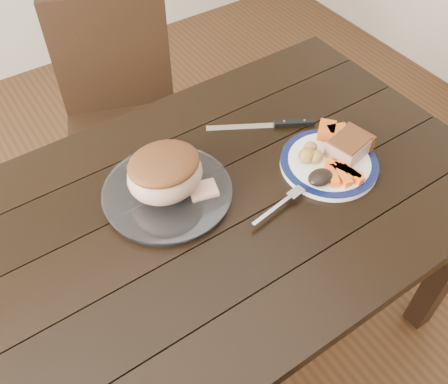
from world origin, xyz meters
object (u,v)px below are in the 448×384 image
dining_table (195,235)px  serving_platter (168,194)px  roast_joint (165,175)px  fork (282,203)px  carving_knife (281,124)px  dinner_plate (329,164)px  chair_far (121,112)px  pork_slice (349,147)px

dining_table → serving_platter: (-0.02, 0.09, 0.10)m
roast_joint → fork: bearing=-41.8°
dining_table → roast_joint: size_ratio=8.34×
serving_platter → carving_knife: 0.42m
fork → carving_knife: fork is taller
dinner_plate → carving_knife: dinner_plate is taller
chair_far → dining_table: bearing=101.8°
serving_platter → dining_table: bearing=-74.5°
dining_table → serving_platter: serving_platter is taller
serving_platter → roast_joint: size_ratio=1.69×
pork_slice → roast_joint: (-0.48, 0.15, 0.04)m
serving_platter → carving_knife: serving_platter is taller
serving_platter → roast_joint: 0.07m
serving_platter → pork_slice: 0.50m
dinner_plate → roast_joint: roast_joint is taller
fork → carving_knife: (0.19, 0.25, -0.01)m
carving_knife → dining_table: bearing=-130.3°
serving_platter → pork_slice: (0.48, -0.15, 0.04)m
carving_knife → chair_far: bearing=144.3°
dining_table → dinner_plate: size_ratio=6.06×
dinner_plate → serving_platter: bearing=160.6°
roast_joint → carving_knife: size_ratio=0.67×
serving_platter → fork: bearing=-41.8°
fork → roast_joint: roast_joint is taller
serving_platter → carving_knife: bearing=7.8°
chair_far → serving_platter: chair_far is taller
dinner_plate → fork: 0.21m
chair_far → pork_slice: (0.34, -0.80, 0.27)m
chair_far → serving_platter: bearing=98.6°
dining_table → carving_knife: 0.43m
serving_platter → fork: 0.29m
dinner_plate → pork_slice: 0.07m
roast_joint → carving_knife: 0.42m
dining_table → pork_slice: bearing=-8.2°
dining_table → pork_slice: pork_slice is taller
dining_table → pork_slice: (0.46, -0.07, 0.14)m
dining_table → fork: fork is taller
dinner_plate → roast_joint: bearing=160.6°
dining_table → serving_platter: bearing=105.5°
chair_far → dinner_plate: (0.28, -0.79, 0.23)m
serving_platter → roast_joint: (0.00, 0.00, 0.07)m
carving_knife → dinner_plate: bearing=-58.7°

